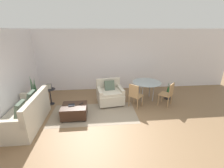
{
  "coord_description": "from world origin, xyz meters",
  "views": [
    {
      "loc": [
        -0.32,
        -3.52,
        2.72
      ],
      "look_at": [
        0.18,
        1.83,
        0.75
      ],
      "focal_mm": 24.0,
      "sensor_mm": 36.0,
      "label": 1
    }
  ],
  "objects_px": {
    "picture_frame": "(49,87)",
    "book_stack": "(71,105)",
    "side_table": "(50,94)",
    "dining_chair_near_left": "(135,94)",
    "ottoman": "(74,111)",
    "potted_plant": "(36,98)",
    "couch": "(26,115)",
    "dining_chair_near_right": "(168,93)",
    "potted_plant_small": "(168,94)",
    "tv_remote_primary": "(81,104)",
    "armchair": "(110,94)",
    "dining_table": "(147,84)"
  },
  "relations": [
    {
      "from": "picture_frame",
      "to": "book_stack",
      "type": "bearing_deg",
      "value": -46.19
    },
    {
      "from": "side_table",
      "to": "dining_chair_near_left",
      "type": "bearing_deg",
      "value": -9.62
    },
    {
      "from": "ottoman",
      "to": "potted_plant",
      "type": "distance_m",
      "value": 1.87
    },
    {
      "from": "couch",
      "to": "dining_chair_near_right",
      "type": "relative_size",
      "value": 1.99
    },
    {
      "from": "side_table",
      "to": "couch",
      "type": "bearing_deg",
      "value": -103.92
    },
    {
      "from": "side_table",
      "to": "picture_frame",
      "type": "relative_size",
      "value": 3.03
    },
    {
      "from": "book_stack",
      "to": "side_table",
      "type": "xyz_separation_m",
      "value": [
        -0.95,
        0.99,
        0.01
      ]
    },
    {
      "from": "side_table",
      "to": "potted_plant_small",
      "type": "bearing_deg",
      "value": 0.34
    },
    {
      "from": "tv_remote_primary",
      "to": "couch",
      "type": "bearing_deg",
      "value": -165.25
    },
    {
      "from": "tv_remote_primary",
      "to": "picture_frame",
      "type": "distance_m",
      "value": 1.57
    },
    {
      "from": "armchair",
      "to": "side_table",
      "type": "height_order",
      "value": "armchair"
    },
    {
      "from": "potted_plant",
      "to": "armchair",
      "type": "bearing_deg",
      "value": -2.17
    },
    {
      "from": "couch",
      "to": "potted_plant_small",
      "type": "xyz_separation_m",
      "value": [
        4.99,
        1.34,
        -0.11
      ]
    },
    {
      "from": "picture_frame",
      "to": "dining_chair_near_left",
      "type": "height_order",
      "value": "dining_chair_near_left"
    },
    {
      "from": "side_table",
      "to": "dining_chair_near_right",
      "type": "distance_m",
      "value": 4.42
    },
    {
      "from": "dining_chair_near_right",
      "to": "potted_plant_small",
      "type": "height_order",
      "value": "dining_chair_near_right"
    },
    {
      "from": "armchair",
      "to": "picture_frame",
      "type": "distance_m",
      "value": 2.29
    },
    {
      "from": "book_stack",
      "to": "dining_chair_near_right",
      "type": "bearing_deg",
      "value": 7.54
    },
    {
      "from": "dining_table",
      "to": "dining_chair_near_right",
      "type": "bearing_deg",
      "value": -45.0
    },
    {
      "from": "tv_remote_primary",
      "to": "dining_chair_near_right",
      "type": "relative_size",
      "value": 0.17
    },
    {
      "from": "ottoman",
      "to": "picture_frame",
      "type": "distance_m",
      "value": 1.52
    },
    {
      "from": "couch",
      "to": "dining_table",
      "type": "height_order",
      "value": "couch"
    },
    {
      "from": "tv_remote_primary",
      "to": "potted_plant_small",
      "type": "bearing_deg",
      "value": 15.16
    },
    {
      "from": "tv_remote_primary",
      "to": "potted_plant",
      "type": "relative_size",
      "value": 0.13
    },
    {
      "from": "couch",
      "to": "dining_chair_near_right",
      "type": "bearing_deg",
      "value": 9.44
    },
    {
      "from": "side_table",
      "to": "dining_chair_near_right",
      "type": "bearing_deg",
      "value": -6.9
    },
    {
      "from": "side_table",
      "to": "dining_chair_near_left",
      "type": "height_order",
      "value": "dining_chair_near_left"
    },
    {
      "from": "dining_table",
      "to": "potted_plant_small",
      "type": "bearing_deg",
      "value": -4.27
    },
    {
      "from": "ottoman",
      "to": "book_stack",
      "type": "height_order",
      "value": "book_stack"
    },
    {
      "from": "dining_chair_near_left",
      "to": "dining_chair_near_right",
      "type": "height_order",
      "value": "same"
    },
    {
      "from": "couch",
      "to": "potted_plant",
      "type": "relative_size",
      "value": 1.53
    },
    {
      "from": "potted_plant",
      "to": "picture_frame",
      "type": "height_order",
      "value": "potted_plant"
    },
    {
      "from": "armchair",
      "to": "tv_remote_primary",
      "type": "relative_size",
      "value": 7.06
    },
    {
      "from": "dining_table",
      "to": "dining_chair_near_right",
      "type": "xyz_separation_m",
      "value": [
        0.63,
        -0.63,
        -0.14
      ]
    },
    {
      "from": "dining_table",
      "to": "potted_plant_small",
      "type": "height_order",
      "value": "dining_table"
    },
    {
      "from": "couch",
      "to": "dining_chair_near_left",
      "type": "distance_m",
      "value": 3.55
    },
    {
      "from": "book_stack",
      "to": "potted_plant_small",
      "type": "xyz_separation_m",
      "value": [
        3.72,
        1.01,
        -0.22
      ]
    },
    {
      "from": "dining_chair_near_left",
      "to": "potted_plant_small",
      "type": "bearing_deg",
      "value": 19.96
    },
    {
      "from": "dining_chair_near_left",
      "to": "dining_chair_near_right",
      "type": "relative_size",
      "value": 1.0
    },
    {
      "from": "book_stack",
      "to": "ottoman",
      "type": "bearing_deg",
      "value": -11.2
    },
    {
      "from": "ottoman",
      "to": "dining_chair_near_left",
      "type": "xyz_separation_m",
      "value": [
        2.1,
        0.47,
        0.29
      ]
    },
    {
      "from": "book_stack",
      "to": "dining_table",
      "type": "height_order",
      "value": "dining_table"
    },
    {
      "from": "potted_plant",
      "to": "potted_plant_small",
      "type": "distance_m",
      "value": 5.22
    },
    {
      "from": "dining_chair_near_right",
      "to": "potted_plant_small",
      "type": "bearing_deg",
      "value": 62.96
    },
    {
      "from": "picture_frame",
      "to": "potted_plant_small",
      "type": "height_order",
      "value": "picture_frame"
    },
    {
      "from": "side_table",
      "to": "picture_frame",
      "type": "height_order",
      "value": "picture_frame"
    },
    {
      "from": "armchair",
      "to": "dining_table",
      "type": "bearing_deg",
      "value": 7.29
    },
    {
      "from": "book_stack",
      "to": "tv_remote_primary",
      "type": "relative_size",
      "value": 1.48
    },
    {
      "from": "ottoman",
      "to": "potted_plant",
      "type": "bearing_deg",
      "value": 147.33
    },
    {
      "from": "ottoman",
      "to": "dining_chair_near_left",
      "type": "relative_size",
      "value": 0.88
    }
  ]
}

